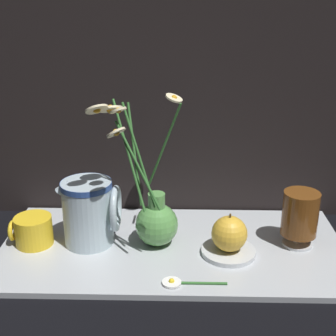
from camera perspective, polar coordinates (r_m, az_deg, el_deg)
name	(u,v)px	position (r m, az deg, el deg)	size (l,w,h in m)	color
ground_plane	(173,250)	(1.02, 0.59, -9.99)	(6.00, 6.00, 0.00)	black
shelf	(173,248)	(1.02, 0.59, -9.70)	(0.73, 0.35, 0.01)	#B2B7BC
vase_with_flowers	(155,216)	(0.99, -1.63, -5.93)	(0.18, 0.20, 0.32)	#59994C
yellow_mug	(32,231)	(1.04, -16.20, -7.41)	(0.09, 0.08, 0.06)	yellow
ceramic_pitcher	(90,210)	(1.00, -9.54, -5.08)	(0.13, 0.11, 0.15)	silver
tea_glass	(300,215)	(1.02, 15.79, -5.55)	(0.08, 0.08, 0.12)	silver
saucer_plate	(228,252)	(0.99, 7.37, -10.07)	(0.11, 0.11, 0.01)	silver
orange_fruit	(229,234)	(0.97, 7.49, -7.94)	(0.07, 0.07, 0.08)	gold
loose_daisy	(181,282)	(0.89, 1.59, -13.78)	(0.12, 0.04, 0.01)	#336B2D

